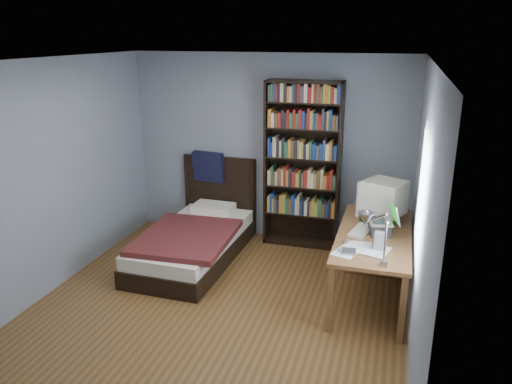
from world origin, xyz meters
TOP-DOWN VIEW (x-y plane):
  - room at (0.03, -0.00)m, footprint 4.20×4.24m
  - desk at (1.51, 1.24)m, footprint 0.75×1.74m
  - crt_monitor at (1.56, 1.16)m, footprint 0.55×0.50m
  - laptop at (1.57, 0.74)m, footprint 0.35×0.34m
  - desk_lamp at (1.50, -0.42)m, footprint 0.26×0.57m
  - keyboard at (1.37, 0.75)m, footprint 0.25×0.44m
  - speaker at (1.57, 0.34)m, footprint 0.10×0.10m
  - soda_can at (1.36, 1.00)m, footprint 0.07×0.07m
  - mouse at (1.49, 1.02)m, footprint 0.07×0.12m
  - phone_silver at (1.25, 0.41)m, footprint 0.07×0.10m
  - phone_grey at (1.23, 0.23)m, footprint 0.07×0.10m
  - external_drive at (1.30, 0.18)m, footprint 0.14×0.14m
  - bookshelf at (0.49, 1.94)m, footprint 0.98×0.30m
  - bed at (-0.70, 1.13)m, footprint 1.11×2.09m

SIDE VIEW (x-z plane):
  - bed at x=-0.70m, z-range -0.33..0.84m
  - desk at x=1.51m, z-range 0.06..0.79m
  - phone_silver at x=1.25m, z-range 0.73..0.75m
  - phone_grey at x=1.23m, z-range 0.73..0.75m
  - external_drive at x=1.30m, z-range 0.73..0.76m
  - keyboard at x=1.37m, z-range 0.72..0.76m
  - mouse at x=1.49m, z-range 0.73..0.77m
  - soda_can at x=1.36m, z-range 0.73..0.85m
  - speaker at x=1.57m, z-range 0.73..0.91m
  - laptop at x=1.57m, z-range 0.65..1.02m
  - crt_monitor at x=1.56m, z-range 0.76..1.23m
  - bookshelf at x=0.49m, z-range 0.01..2.18m
  - room at x=0.03m, z-range 0.00..2.50m
  - desk_lamp at x=1.50m, z-range 0.94..1.61m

